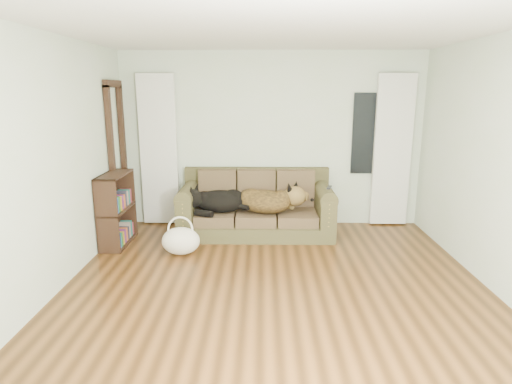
{
  "coord_description": "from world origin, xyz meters",
  "views": [
    {
      "loc": [
        -0.14,
        -3.95,
        2.04
      ],
      "look_at": [
        -0.22,
        1.6,
        0.71
      ],
      "focal_mm": 30.0,
      "sensor_mm": 36.0,
      "label": 1
    }
  ],
  "objects_px": {
    "bookshelf": "(117,208)",
    "sofa": "(256,203)",
    "tote_bag": "(181,242)",
    "dog_black_lab": "(217,203)",
    "dog_shepherd": "(268,202)"
  },
  "relations": [
    {
      "from": "bookshelf",
      "to": "sofa",
      "type": "bearing_deg",
      "value": 9.66
    },
    {
      "from": "sofa",
      "to": "dog_shepherd",
      "type": "height_order",
      "value": "sofa"
    },
    {
      "from": "dog_black_lab",
      "to": "bookshelf",
      "type": "xyz_separation_m",
      "value": [
        -1.31,
        -0.38,
        0.02
      ]
    },
    {
      "from": "tote_bag",
      "to": "bookshelf",
      "type": "height_order",
      "value": "bookshelf"
    },
    {
      "from": "sofa",
      "to": "dog_black_lab",
      "type": "bearing_deg",
      "value": -171.78
    },
    {
      "from": "dog_black_lab",
      "to": "tote_bag",
      "type": "relative_size",
      "value": 1.52
    },
    {
      "from": "dog_black_lab",
      "to": "tote_bag",
      "type": "bearing_deg",
      "value": -116.8
    },
    {
      "from": "dog_black_lab",
      "to": "bookshelf",
      "type": "height_order",
      "value": "bookshelf"
    },
    {
      "from": "tote_bag",
      "to": "bookshelf",
      "type": "relative_size",
      "value": 0.5
    },
    {
      "from": "sofa",
      "to": "dog_black_lab",
      "type": "distance_m",
      "value": 0.56
    },
    {
      "from": "dog_black_lab",
      "to": "sofa",
      "type": "bearing_deg",
      "value": 9.06
    },
    {
      "from": "tote_bag",
      "to": "sofa",
      "type": "bearing_deg",
      "value": 41.26
    },
    {
      "from": "dog_shepherd",
      "to": "bookshelf",
      "type": "distance_m",
      "value": 2.07
    },
    {
      "from": "dog_black_lab",
      "to": "bookshelf",
      "type": "relative_size",
      "value": 0.76
    },
    {
      "from": "dog_shepherd",
      "to": "tote_bag",
      "type": "bearing_deg",
      "value": 54.77
    }
  ]
}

